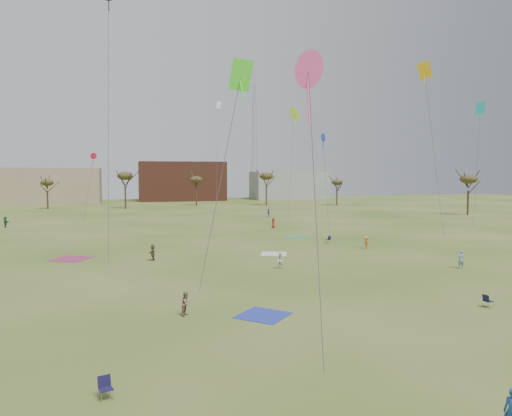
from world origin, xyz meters
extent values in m
plane|color=#365219|center=(0.00, 0.00, 0.00)|extent=(260.00, 260.00, 0.00)
imported|color=#866555|center=(-8.19, -1.69, 0.74)|extent=(0.87, 0.91, 1.49)
imported|color=brown|center=(-9.22, 17.58, 0.81)|extent=(0.91, 1.58, 1.62)
imported|color=orange|center=(14.99, 18.61, 0.71)|extent=(0.71, 1.01, 1.43)
imported|color=#6F91B9|center=(17.90, 6.11, 0.85)|extent=(0.65, 0.46, 1.70)
imported|color=silver|center=(1.87, 10.34, 0.75)|extent=(0.92, 0.89, 1.50)
imported|color=#216338|center=(-30.44, 52.76, 0.88)|extent=(1.40, 1.62, 1.76)
imported|color=#A1231B|center=(10.70, 40.99, 0.80)|extent=(0.76, 0.92, 1.60)
imported|color=#2C219A|center=(15.45, 59.55, 0.78)|extent=(0.82, 1.13, 1.57)
cube|color=#2839AE|center=(-3.60, -2.96, 0.00)|extent=(3.94, 3.94, 0.03)
cube|color=silver|center=(3.64, 18.03, 0.00)|extent=(3.52, 3.52, 0.03)
cube|color=#992F55|center=(-17.21, 20.60, 0.00)|extent=(4.57, 4.57, 0.03)
cube|color=#389B64|center=(10.81, 30.81, 0.00)|extent=(3.19, 3.19, 0.03)
cube|color=#161437|center=(-12.52, -11.77, 0.42)|extent=(0.62, 0.62, 0.04)
cube|color=#161437|center=(-12.59, -11.55, 0.65)|extent=(0.52, 0.26, 0.44)
cube|color=#141639|center=(11.12, -5.10, 0.42)|extent=(0.57, 0.57, 0.04)
cube|color=#141639|center=(10.89, -5.14, 0.65)|extent=(0.21, 0.51, 0.44)
cube|color=#131636|center=(12.51, 23.77, 0.42)|extent=(0.63, 0.63, 0.04)
cube|color=#131636|center=(12.73, 23.84, 0.65)|extent=(0.28, 0.52, 0.44)
cube|color=#48DA26|center=(-4.45, -0.75, 14.98)|extent=(0.99, 0.99, 1.95)
cube|color=#48DA26|center=(-4.45, -0.75, 14.30)|extent=(0.08, 0.08, 1.76)
cylinder|color=#4C4C51|center=(-5.71, 0.07, 7.94)|extent=(2.57, 1.69, 14.09)
cone|color=#FF50AE|center=(-4.03, -11.36, 13.21)|extent=(1.64, 0.12, 1.64)
cube|color=#FF50AE|center=(-4.03, -11.36, 12.16)|extent=(0.08, 0.08, 2.68)
cylinder|color=#4C4C51|center=(-4.11, -12.52, 7.05)|extent=(0.18, 2.37, 12.31)
cube|color=gold|center=(22.06, 18.52, 20.66)|extent=(0.99, 0.99, 1.95)
cube|color=gold|center=(22.06, 18.52, 19.98)|extent=(0.08, 0.08, 1.75)
cylinder|color=#4C4C51|center=(24.04, 18.98, 10.78)|extent=(4.00, 0.97, 19.76)
cube|color=black|center=(-12.81, 13.91, 23.76)|extent=(0.08, 0.08, 1.87)
cylinder|color=#4C4C51|center=(-13.01, 12.52, 12.69)|extent=(0.45, 2.82, 23.59)
cone|color=blue|center=(13.28, 27.38, 13.33)|extent=(1.09, 0.08, 1.09)
cube|color=blue|center=(13.28, 27.38, 12.64)|extent=(0.08, 0.08, 1.79)
cylinder|color=#4C4C51|center=(12.67, 24.89, 7.12)|extent=(1.26, 5.02, 12.45)
cube|color=#C6F829|center=(15.04, 43.50, 18.27)|extent=(1.05, 1.05, 2.07)
cube|color=#C6F829|center=(15.04, 43.50, 17.55)|extent=(0.08, 0.08, 1.86)
cylinder|color=#4C4C51|center=(13.59, 40.85, 9.59)|extent=(2.94, 5.34, 17.39)
cone|color=red|center=(-16.84, 52.72, 11.50)|extent=(1.06, 0.08, 1.06)
cube|color=red|center=(-16.84, 52.72, 10.82)|extent=(0.08, 0.08, 1.74)
cylinder|color=#4C4C51|center=(-17.67, 52.11, 6.20)|extent=(1.70, 1.26, 10.60)
cube|color=teal|center=(37.91, 27.96, 18.08)|extent=(0.91, 0.91, 1.80)
cube|color=teal|center=(37.91, 27.96, 17.45)|extent=(0.08, 0.08, 1.62)
cylinder|color=#4C4C51|center=(38.01, 28.39, 9.49)|extent=(0.25, 0.90, 17.18)
cube|color=white|center=(5.85, 61.29, 21.75)|extent=(0.81, 0.81, 1.39)
cube|color=white|center=(5.85, 61.29, 20.94)|extent=(0.08, 0.08, 2.08)
cylinder|color=#4C4C51|center=(5.22, 59.51, 11.32)|extent=(1.32, 3.60, 20.85)
cylinder|color=#3A2B1E|center=(-30.00, 92.00, 2.16)|extent=(0.40, 0.40, 4.32)
ellipsoid|color=#473D1E|center=(-30.00, 92.00, 6.34)|extent=(3.02, 3.02, 1.58)
cylinder|color=#3A2B1E|center=(-12.00, 88.00, 2.70)|extent=(0.40, 0.40, 5.40)
ellipsoid|color=#473D1E|center=(-12.00, 88.00, 7.92)|extent=(3.78, 3.78, 1.98)
cylinder|color=#3A2B1E|center=(6.00, 94.00, 2.34)|extent=(0.40, 0.40, 4.68)
ellipsoid|color=#473D1E|center=(6.00, 94.00, 6.86)|extent=(3.28, 3.28, 1.72)
cylinder|color=#3A2B1E|center=(24.00, 90.00, 2.64)|extent=(0.40, 0.40, 5.28)
ellipsoid|color=#473D1E|center=(24.00, 90.00, 7.74)|extent=(3.70, 3.70, 1.94)
cylinder|color=#3A2B1E|center=(42.00, 85.00, 2.10)|extent=(0.40, 0.40, 4.20)
ellipsoid|color=#473D1E|center=(42.00, 85.00, 6.16)|extent=(2.94, 2.94, 1.54)
cylinder|color=#3A2B1E|center=(56.00, 52.00, 2.52)|extent=(0.40, 0.40, 5.04)
ellipsoid|color=#473D1E|center=(56.00, 52.00, 7.39)|extent=(3.53, 3.53, 1.85)
cube|color=#937F60|center=(-35.00, 115.00, 5.00)|extent=(32.00, 14.00, 10.00)
cube|color=brown|center=(5.00, 120.00, 6.00)|extent=(26.00, 16.00, 12.00)
cube|color=gray|center=(40.00, 118.00, 4.50)|extent=(24.00, 12.00, 9.00)
cylinder|color=#9EA3A8|center=(30.90, 125.00, 19.00)|extent=(0.16, 0.16, 38.00)
cylinder|color=#9EA3A8|center=(29.55, 125.78, 19.00)|extent=(0.16, 0.16, 38.00)
cylinder|color=#9EA3A8|center=(29.55, 124.22, 19.00)|extent=(0.16, 0.16, 38.00)
cylinder|color=#9EA3A8|center=(30.00, 125.00, 39.50)|extent=(0.10, 0.10, 3.00)
camera|label=1|loc=(-11.56, -30.61, 8.85)|focal=33.38mm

